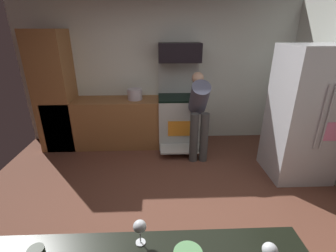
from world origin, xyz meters
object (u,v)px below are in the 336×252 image
object	(u,v)px
person_cook	(199,111)
refrigerator	(305,115)
oven_range	(179,119)
microwave	(180,52)
wine_glass_mid	(270,251)
stock_pot	(135,94)
wine_glass_near	(140,227)

from	to	relation	value
person_cook	refrigerator	bearing A→B (deg)	-21.37
oven_range	microwave	xyz separation A→B (m)	(0.00, 0.09, 1.20)
wine_glass_mid	stock_pot	size ratio (longest dim) A/B	0.59
oven_range	refrigerator	world-z (taller)	refrigerator
microwave	stock_pot	bearing A→B (deg)	-174.35
wine_glass_near	wine_glass_mid	bearing A→B (deg)	-14.63
refrigerator	stock_pot	size ratio (longest dim) A/B	7.17
stock_pot	refrigerator	bearing A→B (deg)	-23.91
refrigerator	stock_pot	xyz separation A→B (m)	(-2.51, 1.11, 0.04)
microwave	person_cook	distance (m)	1.11
wine_glass_near	stock_pot	size ratio (longest dim) A/B	0.62
microwave	refrigerator	distance (m)	2.22
refrigerator	person_cook	distance (m)	1.53
person_cook	wine_glass_mid	distance (m)	2.80
oven_range	person_cook	xyz separation A→B (m)	(0.28, -0.54, 0.34)
stock_pot	person_cook	bearing A→B (deg)	-27.08
refrigerator	person_cook	bearing A→B (deg)	158.63
wine_glass_near	wine_glass_mid	distance (m)	0.72
stock_pot	wine_glass_near	bearing A→B (deg)	-84.39
oven_range	wine_glass_mid	bearing A→B (deg)	-86.65
microwave	refrigerator	size ratio (longest dim) A/B	0.39
stock_pot	wine_glass_mid	bearing A→B (deg)	-73.31
refrigerator	person_cook	size ratio (longest dim) A/B	1.33
oven_range	person_cook	bearing A→B (deg)	-62.74
refrigerator	stock_pot	world-z (taller)	refrigerator
refrigerator	wine_glass_near	world-z (taller)	refrigerator
stock_pot	microwave	bearing A→B (deg)	5.65
microwave	wine_glass_mid	world-z (taller)	microwave
person_cook	stock_pot	distance (m)	1.23
microwave	wine_glass_mid	xyz separation A→B (m)	(0.20, -3.43, -0.70)
wine_glass_near	wine_glass_mid	world-z (taller)	wine_glass_near
person_cook	wine_glass_mid	world-z (taller)	person_cook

